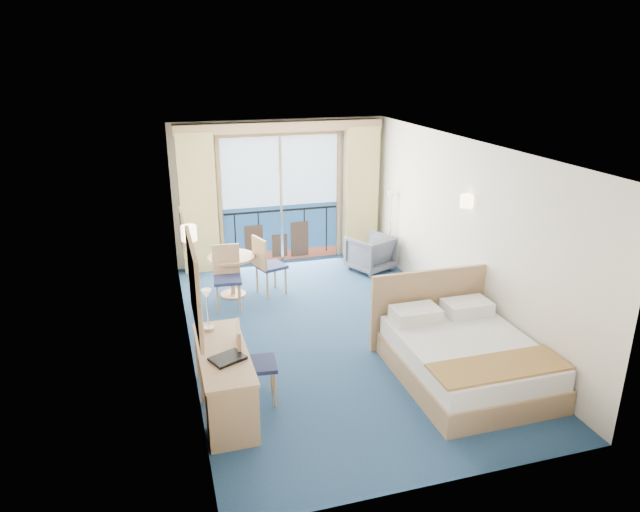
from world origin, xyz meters
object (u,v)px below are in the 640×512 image
(desk, at_px, (230,397))
(nightstand, at_px, (450,307))
(desk_chair, at_px, (250,359))
(bed, at_px, (464,355))
(armchair, at_px, (370,253))
(table_chair_b, at_px, (227,273))
(table_chair_a, at_px, (266,262))
(round_table, at_px, (232,266))
(floor_lamp, at_px, (391,210))

(desk, bearing_deg, nightstand, 25.68)
(desk, height_order, desk_chair, desk_chair)
(bed, relative_size, armchair, 2.80)
(desk_chair, distance_m, table_chair_b, 2.75)
(armchair, relative_size, desk, 0.47)
(bed, height_order, armchair, bed)
(armchair, bearing_deg, table_chair_a, -9.05)
(armchair, relative_size, round_table, 0.95)
(armchair, bearing_deg, round_table, -14.53)
(table_chair_b, bearing_deg, desk_chair, -87.06)
(table_chair_b, bearing_deg, nightstand, -21.34)
(bed, height_order, desk, bed)
(bed, xyz_separation_m, round_table, (-2.37, 3.38, 0.22))
(bed, bearing_deg, round_table, 125.06)
(floor_lamp, height_order, desk_chair, floor_lamp)
(nightstand, distance_m, armchair, 2.44)
(table_chair_a, height_order, table_chair_b, table_chair_a)
(bed, distance_m, floor_lamp, 4.10)
(armchair, bearing_deg, nightstand, 73.38)
(desk_chair, xyz_separation_m, table_chair_a, (0.79, 3.04, 0.02))
(bed, xyz_separation_m, desk, (-2.91, -0.25, 0.10))
(desk_chair, bearing_deg, armchair, -32.15)
(bed, xyz_separation_m, desk_chair, (-2.61, 0.23, 0.25))
(round_table, xyz_separation_m, table_chair_a, (0.55, -0.11, 0.04))
(armchair, height_order, desk_chair, desk_chair)
(desk, relative_size, round_table, 2.02)
(armchair, xyz_separation_m, desk, (-3.17, -4.10, 0.07))
(floor_lamp, relative_size, table_chair_a, 1.42)
(nightstand, xyz_separation_m, table_chair_a, (-2.41, 1.83, 0.32))
(bed, relative_size, round_table, 2.65)
(armchair, xyz_separation_m, desk_chair, (-2.86, -3.61, 0.22))
(floor_lamp, relative_size, desk, 0.92)
(desk, bearing_deg, table_chair_a, 72.68)
(floor_lamp, bearing_deg, table_chair_b, -162.80)
(round_table, bearing_deg, floor_lamp, 10.91)
(floor_lamp, xyz_separation_m, desk_chair, (-3.30, -3.73, -0.54))
(desk, bearing_deg, table_chair_b, 82.71)
(bed, bearing_deg, table_chair_a, 119.07)
(table_chair_b, bearing_deg, desk, -92.09)
(bed, bearing_deg, nightstand, 67.42)
(nightstand, relative_size, round_table, 0.65)
(nightstand, distance_m, floor_lamp, 2.67)
(desk_chair, xyz_separation_m, table_chair_b, (0.11, 2.75, 0.01))
(bed, distance_m, table_chair_a, 3.75)
(nightstand, bearing_deg, table_chair_b, 153.47)
(nightstand, relative_size, table_chair_a, 0.50)
(floor_lamp, bearing_deg, nightstand, -92.06)
(bed, height_order, nightstand, bed)
(floor_lamp, distance_m, desk_chair, 5.01)
(bed, height_order, round_table, bed)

